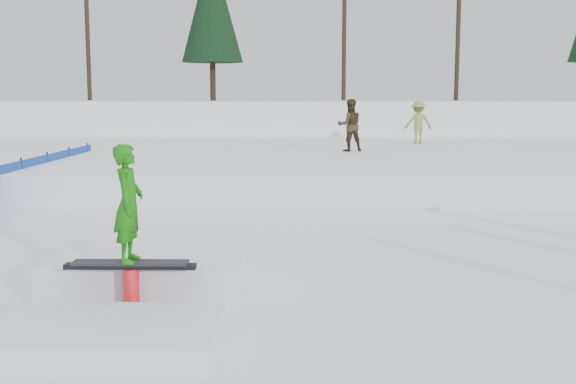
{
  "coord_description": "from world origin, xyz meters",
  "views": [
    {
      "loc": [
        0.74,
        -9.82,
        2.69
      ],
      "look_at": [
        0.5,
        2.0,
        1.1
      ],
      "focal_mm": 45.0,
      "sensor_mm": 36.0,
      "label": 1
    }
  ],
  "objects": [
    {
      "name": "snow_berm",
      "position": [
        0.0,
        30.0,
        1.2
      ],
      "size": [
        60.0,
        14.0,
        2.4
      ],
      "primitive_type": "cube",
      "color": "white",
      "rests_on": "ground"
    },
    {
      "name": "snow_midrise",
      "position": [
        0.0,
        16.0,
        0.4
      ],
      "size": [
        50.0,
        18.0,
        0.8
      ],
      "primitive_type": "cube",
      "color": "white",
      "rests_on": "ground"
    },
    {
      "name": "walker_olive",
      "position": [
        2.33,
        14.62,
        1.68
      ],
      "size": [
        0.98,
        0.83,
        1.76
      ],
      "primitive_type": "imported",
      "rotation": [
        0.0,
        0.0,
        3.35
      ],
      "color": "#332716",
      "rests_on": "snow_midrise"
    },
    {
      "name": "ground",
      "position": [
        0.0,
        0.0,
        0.0
      ],
      "size": [
        120.0,
        120.0,
        0.0
      ],
      "primitive_type": "plane",
      "color": "white"
    },
    {
      "name": "jib_rail_feature",
      "position": [
        -1.35,
        -0.73,
        0.3
      ],
      "size": [
        2.6,
        4.4,
        2.11
      ],
      "color": "white",
      "rests_on": "ground"
    },
    {
      "name": "treeline",
      "position": [
        6.18,
        28.28,
        7.45
      ],
      "size": [
        40.24,
        4.22,
        10.5
      ],
      "color": "black",
      "rests_on": "snow_berm"
    },
    {
      "name": "walker_ygreen",
      "position": [
        5.26,
        18.6,
        1.63
      ],
      "size": [
        1.13,
        0.71,
        1.67
      ],
      "primitive_type": "imported",
      "rotation": [
        0.0,
        0.0,
        3.23
      ],
      "color": "olive",
      "rests_on": "snow_midrise"
    }
  ]
}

